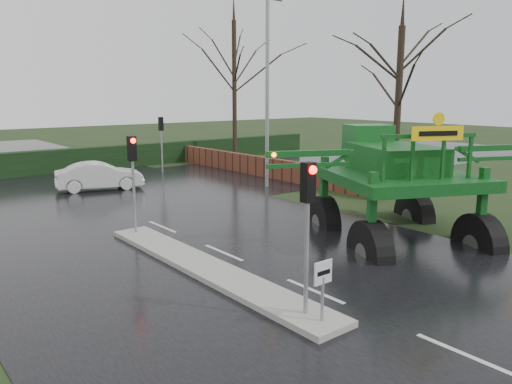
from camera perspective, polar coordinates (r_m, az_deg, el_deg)
ground at (r=12.96m, az=6.69°, el=-11.26°), size 140.00×140.00×0.00m
road_main at (r=20.86m, az=-13.28°, el=-2.82°), size 14.00×80.00×0.02m
road_cross at (r=26.29m, az=-18.97°, el=-0.28°), size 80.00×12.00×0.02m
median_island at (r=14.34m, az=-5.72°, el=-8.65°), size 1.20×10.00×0.16m
hedge_row at (r=33.73m, az=-23.73°, el=3.06°), size 44.00×0.90×1.50m
brick_wall at (r=31.25m, az=-0.66°, el=3.16°), size 0.40×20.00×1.20m
keep_left_sign at (r=10.74m, az=7.65°, el=-10.06°), size 0.50×0.07×1.35m
traffic_signal_near at (r=10.62m, az=5.94°, el=-1.61°), size 0.26×0.33×3.52m
traffic_signal_mid at (r=17.60m, az=-13.92°, el=3.18°), size 0.26×0.33×3.52m
traffic_signal_far at (r=32.22m, az=-10.79°, el=6.76°), size 0.26×0.33×3.52m
street_light_right at (r=26.42m, az=0.78°, el=13.43°), size 3.85×0.30×10.00m
tree_right_near at (r=24.71m, az=16.01°, el=11.33°), size 5.60×5.60×9.64m
tree_right_far at (r=36.48m, az=-2.50°, el=13.57°), size 7.00×7.00×12.05m
crop_sprayer at (r=15.69m, az=12.85°, el=2.30°), size 8.98×7.43×5.48m
white_sedan at (r=27.37m, az=-17.36°, el=0.24°), size 4.64×2.67×1.45m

